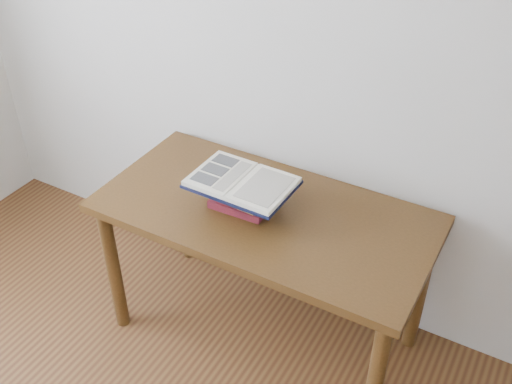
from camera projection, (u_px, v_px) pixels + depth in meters
The scene contains 3 objects.
desk at pixel (264, 230), 2.38m from camera, with size 1.31×0.66×0.70m.
book_stack at pixel (241, 192), 2.31m from camera, with size 0.25×0.20×0.12m.
open_book at pixel (242, 182), 2.24m from camera, with size 0.39×0.27×0.03m.
Camera 1 is at (0.96, -0.23, 2.12)m, focal length 42.00 mm.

